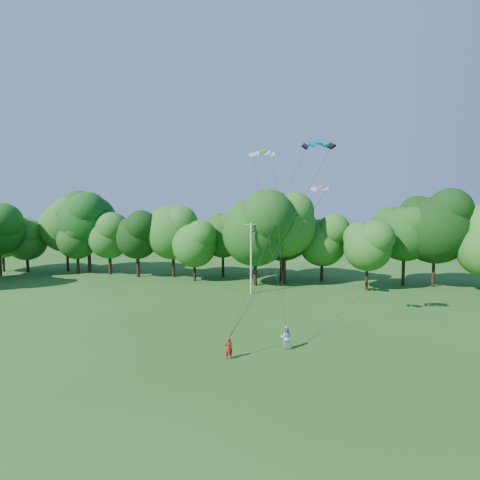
# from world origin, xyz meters

# --- Properties ---
(ground) EXTENTS (160.00, 160.00, 0.00)m
(ground) POSITION_xyz_m (0.00, 0.00, 0.00)
(ground) COLOR #1F4A14
(ground) RESTS_ON ground
(utility_pole) EXTENTS (1.70, 0.66, 8.85)m
(utility_pole) POSITION_xyz_m (-1.69, 28.10, 4.53)
(utility_pole) COLOR beige
(utility_pole) RESTS_ON ground
(kite_flyer_left) EXTENTS (0.66, 0.54, 1.56)m
(kite_flyer_left) POSITION_xyz_m (1.16, 7.80, 0.78)
(kite_flyer_left) COLOR #AE1916
(kite_flyer_left) RESTS_ON ground
(kite_flyer_right) EXTENTS (0.97, 0.81, 1.78)m
(kite_flyer_right) POSITION_xyz_m (4.85, 10.69, 0.89)
(kite_flyer_right) COLOR #A8BCE9
(kite_flyer_right) RESTS_ON ground
(kite_teal) EXTENTS (2.67, 1.55, 0.57)m
(kite_teal) POSITION_xyz_m (6.83, 13.87, 15.84)
(kite_teal) COLOR #046886
(kite_teal) RESTS_ON ground
(kite_green) EXTENTS (2.58, 1.24, 0.49)m
(kite_green) POSITION_xyz_m (1.27, 19.96, 16.20)
(kite_green) COLOR green
(kite_green) RESTS_ON ground
(kite_pink) EXTENTS (1.68, 1.10, 0.28)m
(kite_pink) POSITION_xyz_m (7.03, 15.65, 12.44)
(kite_pink) COLOR #F0429C
(kite_pink) RESTS_ON ground
(tree_back_west) EXTENTS (10.15, 10.15, 14.76)m
(tree_back_west) POSITION_xyz_m (-30.97, 36.60, 9.22)
(tree_back_west) COLOR #352415
(tree_back_west) RESTS_ON ground
(tree_back_center) EXTENTS (10.48, 10.48, 15.24)m
(tree_back_center) POSITION_xyz_m (0.87, 37.50, 9.52)
(tree_back_center) COLOR #332514
(tree_back_center) RESTS_ON ground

